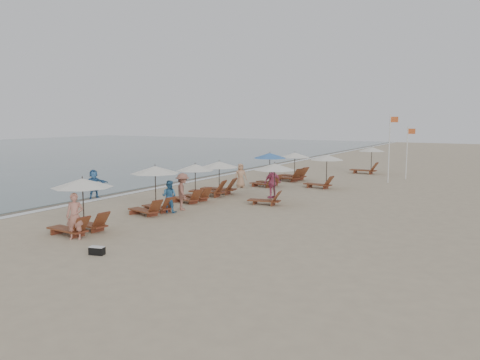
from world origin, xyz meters
The scene contains 21 objects.
ground centered at (0.00, 0.00, 0.00)m, with size 160.00×160.00×0.00m, color tan.
wet_sand_band centered at (-12.50, 10.00, 0.00)m, with size 3.20×140.00×0.01m, color #6B5E4C.
foam_line centered at (-11.20, 10.00, 0.01)m, with size 0.50×140.00×0.02m, color white.
lounger_station_0 centered at (-5.63, -3.85, 1.22)m, with size 2.61×2.42×2.25m.
lounger_station_1 centered at (-5.73, 0.75, 1.30)m, with size 2.55×2.37×2.35m.
lounger_station_2 centered at (-6.02, 4.48, 1.12)m, with size 2.38×2.11×2.13m.
lounger_station_3 centered at (-6.25, 7.17, 0.99)m, with size 2.85×2.38×2.05m.
lounger_station_4 centered at (-5.20, 12.12, 1.27)m, with size 2.45×2.28×2.29m.
lounger_station_5 centered at (-5.08, 15.85, 1.00)m, with size 2.79×2.50×2.10m.
inland_station_0 centered at (-1.88, 5.90, 1.49)m, with size 2.54×2.24×2.22m.
inland_station_1 centered at (-1.62, 13.26, 1.43)m, with size 2.62×2.24×2.22m.
inland_station_2 centered at (-1.36, 23.21, 1.28)m, with size 2.85×2.24×2.22m.
beachgoer_near centered at (-5.07, -4.62, 0.90)m, with size 0.66×0.43×1.80m, color #AC6D5D.
beachgoer_mid_a centered at (-5.25, 1.41, 0.80)m, with size 0.78×0.61×1.60m, color teal.
beachgoer_mid_b centered at (-5.08, 2.30, 0.94)m, with size 1.22×0.70×1.88m, color #935A4B.
beachgoer_far_a centered at (-2.71, 7.79, 0.93)m, with size 1.09×0.46×1.87m, color #C34E74.
beachgoer_far_b centered at (-6.52, 10.75, 0.81)m, with size 0.79×0.51×1.62m, color tan.
waterline_walker centered at (-11.72, 2.66, 0.84)m, with size 1.56×0.50×1.68m, color #2F5C8E.
duffel_bag centered at (-2.75, -5.76, 0.15)m, with size 0.56×0.38×0.29m.
flag_pole_near centered at (1.54, 18.19, 2.72)m, with size 0.59×0.08×4.94m.
flag_pole_far centered at (2.27, 20.88, 2.26)m, with size 0.59×0.08×4.05m.
Camera 1 is at (9.47, -17.30, 4.62)m, focal length 36.31 mm.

